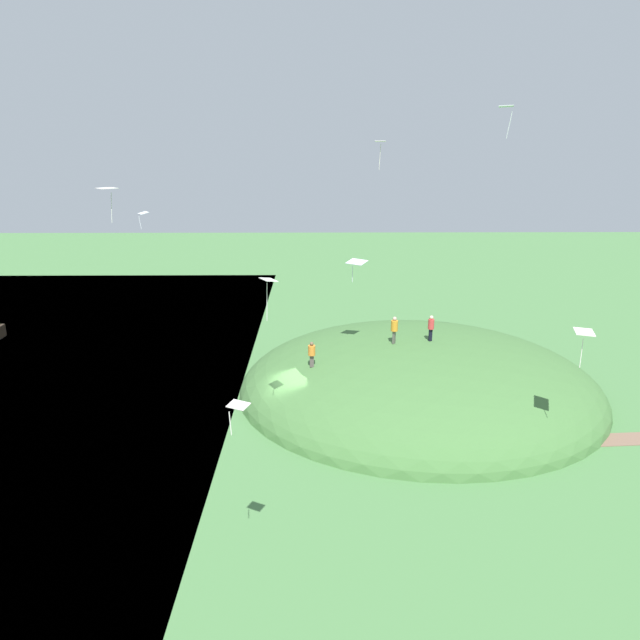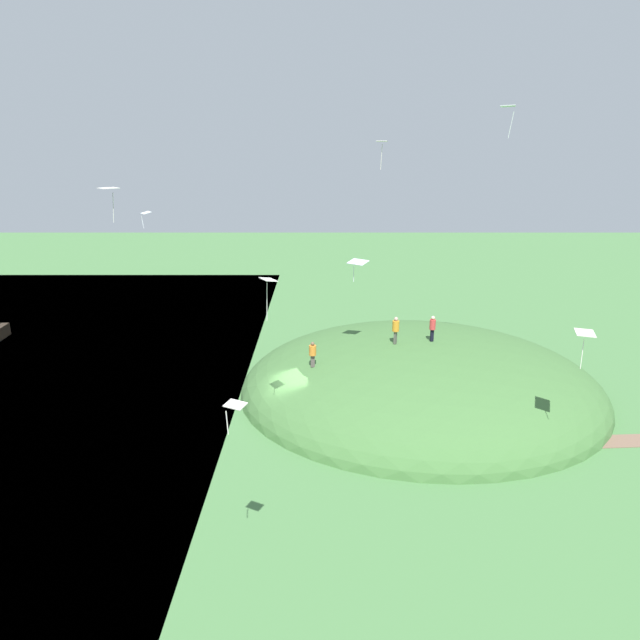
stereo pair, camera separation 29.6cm
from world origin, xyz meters
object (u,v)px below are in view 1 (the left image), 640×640
kite_3 (107,190)px  kite_5 (357,262)px  person_with_child (431,325)px  kite_7 (238,407)px  kite_2 (143,214)px  person_on_hilltop (312,352)px  kite_0 (268,283)px  person_watching_kites (394,327)px  kite_4 (380,144)px  kite_6 (584,333)px  kite_1 (506,107)px

kite_3 → kite_5: kite_3 is taller
person_with_child → kite_7: (-10.11, -17.03, 2.52)m
person_with_child → kite_2: bearing=-34.1°
person_on_hilltop → kite_0: 8.12m
kite_0 → person_watching_kites: bearing=46.0°
kite_3 → kite_4: kite_4 is taller
kite_6 → kite_3: bearing=164.1°
kite_4 → kite_3: bearing=-168.1°
person_with_child → kite_1: size_ratio=1.02×
kite_4 → kite_0: bearing=-127.6°
person_watching_kites → kite_0: (-7.32, -7.58, 4.67)m
person_on_hilltop → kite_1: (10.60, 0.30, 13.89)m
person_with_child → kite_6: bearing=96.5°
person_on_hilltop → kite_0: (-2.05, -5.54, 5.57)m
kite_1 → kite_4: kite_1 is taller
kite_3 → kite_4: bearing=11.9°
person_on_hilltop → kite_4: 12.92m
person_with_child → kite_5: kite_5 is taller
person_watching_kites → kite_6: kite_6 is taller
person_watching_kites → kite_0: size_ratio=0.81×
kite_5 → kite_6: (9.82, -9.34, -1.51)m
kite_3 → kite_7: 17.45m
kite_6 → kite_7: (-14.99, -7.17, -0.17)m
person_on_hilltop → kite_5: size_ratio=1.14×
kite_1 → kite_2: bearing=162.6°
person_watching_kites → kite_1: (5.32, -1.73, 12.98)m
person_watching_kites → kite_5: size_ratio=1.26×
person_watching_kites → person_with_child: size_ratio=1.05×
kite_2 → kite_7: (9.26, -21.95, -4.09)m
kite_6 → person_with_child: bearing=116.3°
kite_7 → kite_0: bearing=87.7°
person_with_child → kite_2: kite_2 is taller
person_with_child → kite_3: bearing=-10.2°
kite_3 → kite_6: 25.25m
kite_0 → kite_4: size_ratio=1.34×
person_on_hilltop → kite_2: (-11.67, 7.29, 7.52)m
person_on_hilltop → kite_6: bearing=-38.4°
person_on_hilltop → kite_7: size_ratio=1.54×
person_with_child → person_on_hilltop: bearing=-2.7°
kite_3 → kite_7: size_ratio=1.82×
kite_0 → kite_6: size_ratio=1.27×
person_watching_kites → person_on_hilltop: 5.73m
person_with_child → kite_3: (-18.71, -3.16, 8.70)m
kite_3 → kite_4: (15.08, 3.17, 2.41)m
kite_2 → person_watching_kites: bearing=-17.3°
person_watching_kites → person_on_hilltop: (-5.28, -2.03, -0.91)m
person_on_hilltop → kite_7: kite_7 is taller
kite_2 → kite_3: bearing=-85.4°
person_with_child → person_on_hilltop: person_with_child is taller
person_on_hilltop → kite_4: (4.07, 2.39, 12.03)m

